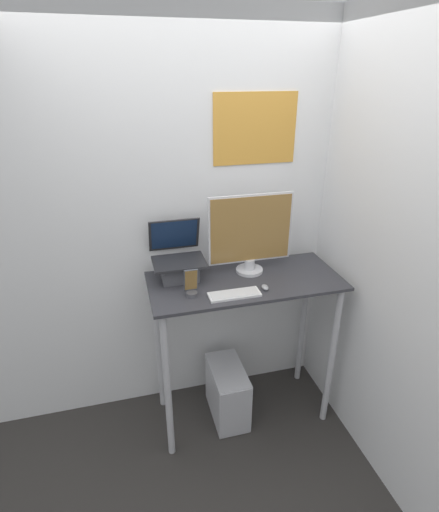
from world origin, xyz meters
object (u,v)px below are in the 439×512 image
Objects in this scene: cell_phone at (191,287)px; keyboard at (234,294)px; computer_tower at (227,392)px; mouse at (265,287)px; monitor at (250,235)px; laptop at (179,264)px.

keyboard is at bearing -15.64° from cell_phone.
computer_tower is at bearing 85.34° from keyboard.
monitor is at bearing 93.48° from mouse.
computer_tower is at bearing -148.52° from monitor.
keyboard is at bearing -173.51° from mouse.
keyboard is at bearing -123.95° from monitor.
mouse is (0.01, -0.24, -0.24)m from monitor.
monitor is 9.01× the size of mouse.
mouse is 0.43m from cell_phone.
cell_phone is at bearing -154.26° from monitor.
monitor is 0.40m from keyboard.
monitor reaches higher than cell_phone.
monitor is 0.34m from mouse.
keyboard is 0.90m from computer_tower.
cell_phone reaches higher than keyboard.
keyboard is 5.07× the size of mouse.
laptop reaches higher than keyboard.
monitor is 0.50m from cell_phone.
mouse is at bearing -5.84° from cell_phone.
monitor is at bearing 56.05° from keyboard.
cell_phone is at bearing -82.27° from laptop.
cell_phone is 0.97m from computer_tower.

